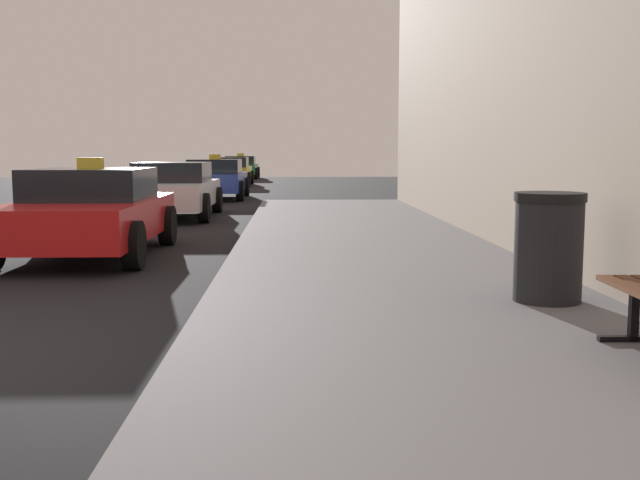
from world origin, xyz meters
TOP-DOWN VIEW (x-y plane):
  - sidewalk at (4.00, 0.00)m, footprint 4.00×32.00m
  - trash_bin at (5.19, 1.36)m, footprint 0.64×0.64m
  - car_red at (-0.10, 5.61)m, footprint 2.05×4.06m
  - car_white at (0.05, 12.09)m, footprint 2.02×4.34m
  - car_blue at (0.31, 19.05)m, footprint 2.06×4.31m
  - car_yellow at (0.02, 28.56)m, footprint 1.95×4.13m
  - car_green at (-0.14, 37.32)m, footprint 2.05×4.18m

SIDE VIEW (x-z plane):
  - sidewalk at x=4.00m, z-range 0.00..0.15m
  - car_yellow at x=0.02m, z-range 0.01..1.28m
  - car_red at x=-0.10m, z-range -0.07..1.36m
  - car_white at x=0.05m, z-range 0.01..1.28m
  - car_green at x=-0.14m, z-range -0.07..1.36m
  - car_blue at x=0.31m, z-range -0.07..1.36m
  - trash_bin at x=5.19m, z-range 0.15..1.15m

